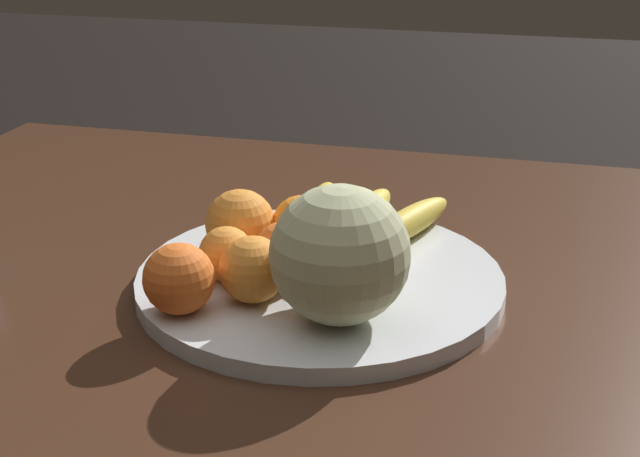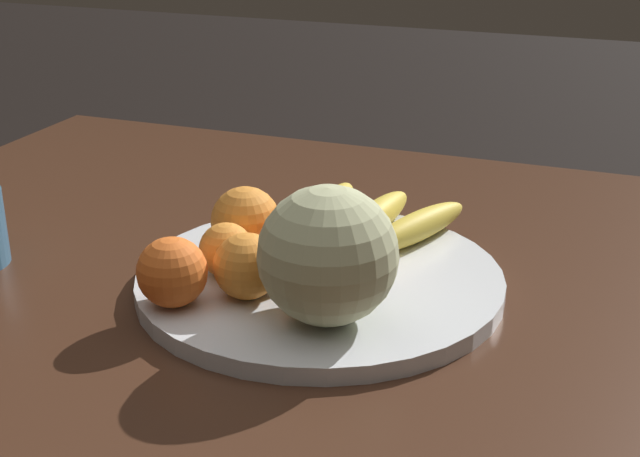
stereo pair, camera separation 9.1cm
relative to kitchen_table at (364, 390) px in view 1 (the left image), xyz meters
name	(u,v)px [view 1 (the left image)]	position (x,y,z in m)	size (l,w,h in m)	color
kitchen_table	(364,390)	(0.00, 0.00, 0.00)	(1.43, 1.10, 0.75)	#3D2316
fruit_bowl	(320,279)	(0.06, -0.05, 0.10)	(0.39, 0.39, 0.02)	silver
melon	(340,255)	(0.02, 0.05, 0.17)	(0.13, 0.13, 0.13)	#B2B789
banana_bunch	(361,216)	(0.04, -0.17, 0.12)	(0.18, 0.19, 0.04)	brown
orange_front_left	(340,248)	(0.04, -0.05, 0.13)	(0.06, 0.06, 0.06)	orange
orange_front_right	(226,254)	(0.15, -0.01, 0.14)	(0.06, 0.06, 0.06)	orange
orange_mid_center	(179,279)	(0.17, 0.07, 0.14)	(0.07, 0.07, 0.07)	orange
orange_back_left	(302,226)	(0.09, -0.09, 0.14)	(0.07, 0.07, 0.07)	orange
orange_back_right	(253,269)	(0.11, 0.03, 0.14)	(0.07, 0.07, 0.07)	orange
orange_top_small	(240,224)	(0.15, -0.07, 0.14)	(0.08, 0.08, 0.08)	orange
orange_side_extra	(283,251)	(0.09, -0.02, 0.14)	(0.06, 0.06, 0.06)	orange
produce_tag	(267,266)	(0.12, -0.05, 0.11)	(0.08, 0.04, 0.00)	white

